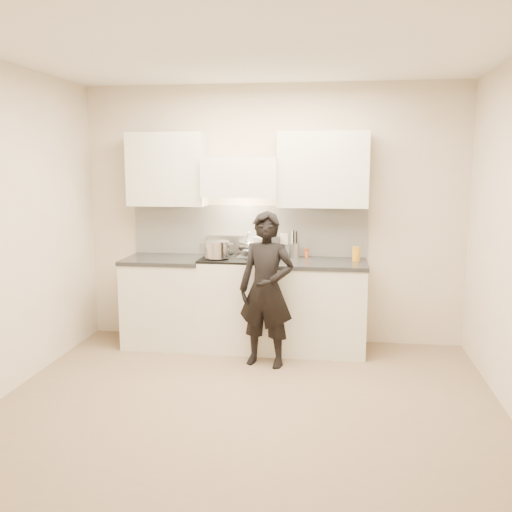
{
  "coord_description": "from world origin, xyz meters",
  "views": [
    {
      "loc": [
        0.66,
        -4.23,
        1.89
      ],
      "look_at": [
        -0.08,
        1.05,
        1.02
      ],
      "focal_mm": 40.0,
      "sensor_mm": 36.0,
      "label": 1
    }
  ],
  "objects_px": {
    "stove": "(239,302)",
    "person": "(266,290)",
    "counter_right": "(320,306)",
    "wok": "(252,245)",
    "utensil_crock": "(294,249)"
  },
  "relations": [
    {
      "from": "counter_right",
      "to": "utensil_crock",
      "type": "relative_size",
      "value": 3.31
    },
    {
      "from": "counter_right",
      "to": "wok",
      "type": "relative_size",
      "value": 2.34
    },
    {
      "from": "wok",
      "to": "person",
      "type": "relative_size",
      "value": 0.27
    },
    {
      "from": "counter_right",
      "to": "utensil_crock",
      "type": "height_order",
      "value": "utensil_crock"
    },
    {
      "from": "wok",
      "to": "utensil_crock",
      "type": "xyz_separation_m",
      "value": [
        0.43,
        0.07,
        -0.04
      ]
    },
    {
      "from": "counter_right",
      "to": "utensil_crock",
      "type": "distance_m",
      "value": 0.65
    },
    {
      "from": "stove",
      "to": "wok",
      "type": "distance_m",
      "value": 0.6
    },
    {
      "from": "counter_right",
      "to": "wok",
      "type": "bearing_deg",
      "value": 168.62
    },
    {
      "from": "wok",
      "to": "utensil_crock",
      "type": "distance_m",
      "value": 0.44
    },
    {
      "from": "stove",
      "to": "wok",
      "type": "relative_size",
      "value": 2.44
    },
    {
      "from": "counter_right",
      "to": "stove",
      "type": "bearing_deg",
      "value": -180.0
    },
    {
      "from": "utensil_crock",
      "to": "person",
      "type": "height_order",
      "value": "person"
    },
    {
      "from": "stove",
      "to": "counter_right",
      "type": "bearing_deg",
      "value": 0.0
    },
    {
      "from": "person",
      "to": "stove",
      "type": "bearing_deg",
      "value": 136.5
    },
    {
      "from": "stove",
      "to": "person",
      "type": "relative_size",
      "value": 0.66
    }
  ]
}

